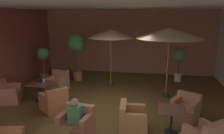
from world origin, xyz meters
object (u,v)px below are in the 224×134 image
iced_drink_cup (43,81)px  cafe_table_front_left (40,87)px  cafe_table_mid_center (172,114)px  open_laptop (40,81)px  armchair_front_left_south (9,94)px  patio_umbrella_center_beige (169,33)px  armchair_front_left_north (54,102)px  patron_blue_shirt (75,112)px  armchair_front_right_east (76,126)px  potted_tree_left_corner (76,47)px  armchair_mid_center_south (132,120)px  potted_tree_mid_right (179,58)px  armchair_mid_center_east (185,109)px  armchair_front_left_east (58,84)px  patio_umbrella_tall_red (111,34)px  potted_tree_mid_left (43,59)px

iced_drink_cup → cafe_table_front_left: bearing=-120.0°
cafe_table_mid_center → open_laptop: open_laptop is taller
armchair_front_left_south → cafe_table_front_left: bearing=18.7°
iced_drink_cup → patio_umbrella_center_beige: bearing=14.8°
cafe_table_front_left → open_laptop: size_ratio=2.46×
armchair_front_left_north → patron_blue_shirt: 1.95m
armchair_front_left_north → cafe_table_mid_center: size_ratio=1.44×
cafe_table_front_left → armchair_front_right_east: (2.16, -2.09, -0.22)m
potted_tree_left_corner → armchair_front_right_east: bearing=-70.7°
armchair_front_left_north → armchair_front_right_east: bearing=-47.2°
cafe_table_mid_center → armchair_mid_center_south: size_ratio=0.87×
armchair_front_left_south → open_laptop: bearing=22.3°
cafe_table_front_left → armchair_front_left_south: bearing=-161.3°
armchair_mid_center_south → potted_tree_mid_right: (1.75, 5.05, 0.82)m
armchair_front_left_north → armchair_mid_center_south: size_ratio=1.25×
open_laptop → armchair_mid_center_east: bearing=-6.4°
iced_drink_cup → armchair_front_left_north: bearing=-46.5°
armchair_mid_center_south → patio_umbrella_center_beige: patio_umbrella_center_beige is taller
armchair_front_left_east → armchair_front_right_east: size_ratio=0.98×
cafe_table_front_left → patron_blue_shirt: (2.15, -2.13, 0.18)m
cafe_table_front_left → potted_tree_left_corner: (0.44, 2.81, 1.13)m
cafe_table_front_left → open_laptop: 0.22m
patio_umbrella_tall_red → patio_umbrella_center_beige: patio_umbrella_center_beige is taller
cafe_table_mid_center → potted_tree_mid_right: 5.04m
cafe_table_mid_center → open_laptop: size_ratio=2.32×
potted_tree_left_corner → cafe_table_front_left: bearing=-99.0°
potted_tree_mid_left → iced_drink_cup: (1.13, -2.17, -0.36)m
armchair_front_right_east → armchair_mid_center_south: size_ratio=1.06×
armchair_front_left_north → iced_drink_cup: size_ratio=9.70×
cafe_table_mid_center → patio_umbrella_tall_red: patio_umbrella_tall_red is taller
cafe_table_mid_center → potted_tree_mid_left: bearing=146.6°
armchair_mid_center_east → potted_tree_mid_right: bearing=87.2°
armchair_front_right_east → open_laptop: bearing=135.4°
armchair_front_left_east → cafe_table_mid_center: bearing=-29.9°
patio_umbrella_tall_red → iced_drink_cup: 3.43m
armchair_front_left_north → cafe_table_mid_center: 3.82m
armchair_front_left_south → armchair_mid_center_east: (6.18, -0.15, -0.01)m
armchair_front_right_east → armchair_mid_center_east: 3.35m
cafe_table_mid_center → potted_tree_mid_right: (0.70, 4.95, 0.58)m
armchair_front_left_east → open_laptop: 1.15m
iced_drink_cup → armchair_front_left_south: bearing=-156.5°
armchair_front_left_south → potted_tree_left_corner: (1.51, 3.17, 1.35)m
cafe_table_mid_center → iced_drink_cup: 4.81m
potted_tree_mid_left → potted_tree_mid_right: size_ratio=1.04×
potted_tree_left_corner → potted_tree_mid_left: size_ratio=1.38×
cafe_table_front_left → patio_umbrella_center_beige: size_ratio=0.29×
armchair_front_right_east → cafe_table_mid_center: size_ratio=1.22×
patron_blue_shirt → open_laptop: bearing=134.8°
potted_tree_mid_left → armchair_mid_center_south: bearing=-39.7°
armchair_front_left_north → potted_tree_left_corner: size_ratio=0.46×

